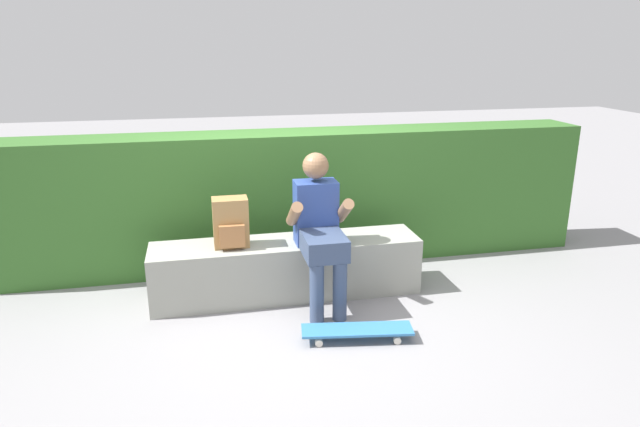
{
  "coord_description": "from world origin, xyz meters",
  "views": [
    {
      "loc": [
        -0.66,
        -3.96,
        2.08
      ],
      "look_at": [
        0.27,
        0.3,
        0.73
      ],
      "focal_mm": 31.6,
      "sensor_mm": 36.0,
      "label": 1
    }
  ],
  "objects_px": {
    "person_skater": "(320,226)",
    "backpack_on_bench": "(231,223)",
    "bench_main": "(287,268)",
    "skateboard_near_person": "(357,330)"
  },
  "relations": [
    {
      "from": "backpack_on_bench",
      "to": "person_skater",
      "type": "bearing_deg",
      "value": -16.98
    },
    {
      "from": "bench_main",
      "to": "skateboard_near_person",
      "type": "xyz_separation_m",
      "value": [
        0.37,
        -0.86,
        -0.16
      ]
    },
    {
      "from": "bench_main",
      "to": "skateboard_near_person",
      "type": "distance_m",
      "value": 0.95
    },
    {
      "from": "bench_main",
      "to": "backpack_on_bench",
      "type": "relative_size",
      "value": 5.57
    },
    {
      "from": "person_skater",
      "to": "backpack_on_bench",
      "type": "bearing_deg",
      "value": 163.02
    },
    {
      "from": "person_skater",
      "to": "backpack_on_bench",
      "type": "distance_m",
      "value": 0.71
    },
    {
      "from": "bench_main",
      "to": "person_skater",
      "type": "relative_size",
      "value": 1.81
    },
    {
      "from": "skateboard_near_person",
      "to": "backpack_on_bench",
      "type": "bearing_deg",
      "value": 133.96
    },
    {
      "from": "person_skater",
      "to": "backpack_on_bench",
      "type": "relative_size",
      "value": 3.07
    },
    {
      "from": "skateboard_near_person",
      "to": "backpack_on_bench",
      "type": "relative_size",
      "value": 2.05
    }
  ]
}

